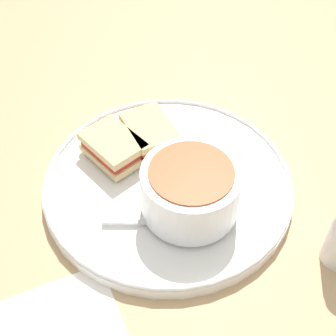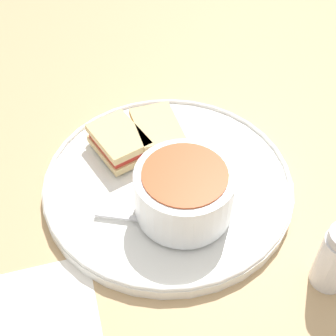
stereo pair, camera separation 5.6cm
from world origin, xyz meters
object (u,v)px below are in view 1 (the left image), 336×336
sandwich_half_near (150,133)px  sandwich_half_far (113,147)px  spoon (187,221)px  soup_bowl (194,188)px

sandwich_half_near → sandwich_half_far: bearing=1.7°
spoon → sandwich_half_near: bearing=109.5°
sandwich_half_near → spoon: bearing=80.5°
soup_bowl → sandwich_half_near: soup_bowl is taller
sandwich_half_near → sandwich_half_far: 0.05m
soup_bowl → sandwich_half_far: 0.13m
soup_bowl → spoon: bearing=44.6°
sandwich_half_far → soup_bowl: bearing=112.1°
soup_bowl → spoon: 0.04m
sandwich_half_far → sandwich_half_near: bearing=-178.3°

